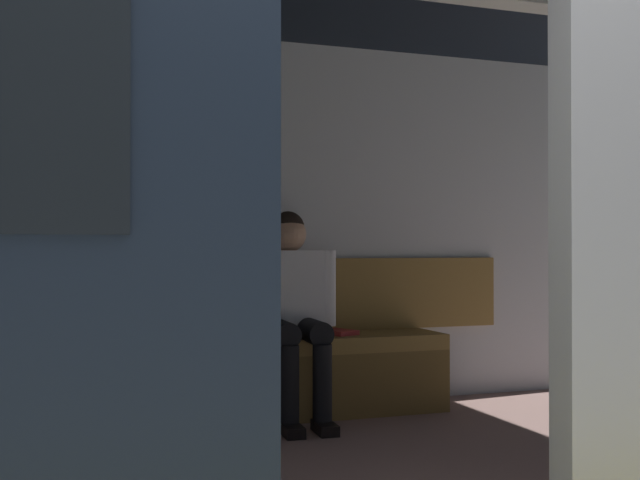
% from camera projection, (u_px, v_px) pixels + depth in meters
% --- Properties ---
extents(train_car, '(6.40, 2.70, 2.37)m').
position_uv_depth(train_car, '(289.00, 118.00, 3.48)').
color(train_car, silver).
rests_on(train_car, ground_plane).
extents(bench_seat, '(2.41, 0.44, 0.47)m').
position_uv_depth(bench_seat, '(246.00, 359.00, 4.43)').
color(bench_seat, olive).
rests_on(bench_seat, ground_plane).
extents(person_seated, '(0.55, 0.69, 1.19)m').
position_uv_depth(person_seated, '(292.00, 300.00, 4.47)').
color(person_seated, silver).
rests_on(person_seated, ground_plane).
extents(handbag, '(0.26, 0.15, 0.17)m').
position_uv_depth(handbag, '(216.00, 324.00, 4.46)').
color(handbag, black).
rests_on(handbag, bench_seat).
extents(book, '(0.22, 0.26, 0.03)m').
position_uv_depth(book, '(338.00, 332.00, 4.68)').
color(book, '#B22D2D').
rests_on(book, bench_seat).
extents(grab_pole_door, '(0.04, 0.04, 2.23)m').
position_uv_depth(grab_pole_door, '(257.00, 208.00, 2.62)').
color(grab_pole_door, silver).
rests_on(grab_pole_door, ground_plane).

